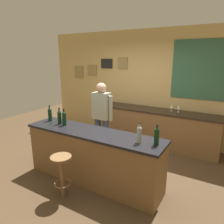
# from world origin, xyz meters

# --- Properties ---
(ground_plane) EXTENTS (10.00, 10.00, 0.00)m
(ground_plane) POSITION_xyz_m (0.00, 0.00, 0.00)
(ground_plane) COLOR #4C3823
(back_wall) EXTENTS (6.00, 0.09, 2.80)m
(back_wall) POSITION_xyz_m (0.02, 2.03, 1.42)
(back_wall) COLOR tan
(back_wall) RESTS_ON ground_plane
(bar_counter) EXTENTS (2.49, 0.60, 0.92)m
(bar_counter) POSITION_xyz_m (0.00, -0.40, 0.46)
(bar_counter) COLOR brown
(bar_counter) RESTS_ON ground_plane
(side_counter) EXTENTS (2.99, 0.56, 0.90)m
(side_counter) POSITION_xyz_m (0.40, 1.65, 0.45)
(side_counter) COLOR brown
(side_counter) RESTS_ON ground_plane
(bartender) EXTENTS (0.52, 0.21, 1.62)m
(bartender) POSITION_xyz_m (-0.39, 0.48, 0.94)
(bartender) COLOR #384766
(bartender) RESTS_ON ground_plane
(bar_stool) EXTENTS (0.32, 0.32, 0.68)m
(bar_stool) POSITION_xyz_m (-0.16, -0.99, 0.46)
(bar_stool) COLOR brown
(bar_stool) RESTS_ON ground_plane
(wine_bottle_a) EXTENTS (0.07, 0.07, 0.31)m
(wine_bottle_a) POSITION_xyz_m (-1.07, -0.31, 1.06)
(wine_bottle_a) COLOR black
(wine_bottle_a) RESTS_ON bar_counter
(wine_bottle_b) EXTENTS (0.07, 0.07, 0.31)m
(wine_bottle_b) POSITION_xyz_m (-0.76, -0.37, 1.06)
(wine_bottle_b) COLOR black
(wine_bottle_b) RESTS_ON bar_counter
(wine_bottle_c) EXTENTS (0.07, 0.07, 0.31)m
(wine_bottle_c) POSITION_xyz_m (-0.64, -0.38, 1.06)
(wine_bottle_c) COLOR black
(wine_bottle_c) RESTS_ON bar_counter
(wine_bottle_d) EXTENTS (0.07, 0.07, 0.31)m
(wine_bottle_d) POSITION_xyz_m (0.86, -0.43, 1.06)
(wine_bottle_d) COLOR #999E99
(wine_bottle_d) RESTS_ON bar_counter
(wine_bottle_e) EXTENTS (0.07, 0.07, 0.31)m
(wine_bottle_e) POSITION_xyz_m (1.10, -0.38, 1.06)
(wine_bottle_e) COLOR black
(wine_bottle_e) RESTS_ON bar_counter
(wine_glass_a) EXTENTS (0.07, 0.07, 0.16)m
(wine_glass_a) POSITION_xyz_m (0.74, 1.73, 1.01)
(wine_glass_a) COLOR silver
(wine_glass_a) RESTS_ON side_counter
(wine_glass_b) EXTENTS (0.07, 0.07, 0.16)m
(wine_glass_b) POSITION_xyz_m (0.91, 1.71, 1.01)
(wine_glass_b) COLOR silver
(wine_glass_b) RESTS_ON side_counter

